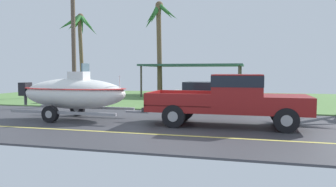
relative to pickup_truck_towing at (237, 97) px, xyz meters
name	(u,v)px	position (x,y,z in m)	size (l,w,h in m)	color
ground	(205,103)	(-2.24, 7.99, -1.04)	(36.00, 22.00, 0.11)	#38383D
pickup_truck_towing	(237,97)	(0.00, 0.00, 0.00)	(5.84, 2.07, 1.85)	maroon
boat_on_trailer	(74,93)	(-6.51, 0.00, 0.03)	(5.67, 2.21, 2.27)	gray
parked_sedan_near	(210,95)	(-1.67, 5.82, -0.36)	(4.36, 1.91, 1.38)	beige
carport_awning	(194,66)	(-3.84, 13.08, 1.36)	(7.65, 4.99, 2.51)	#4C4238
palm_tree_near_right	(159,26)	(-6.23, 11.52, 4.36)	(2.98, 2.95, 7.19)	brown
palm_tree_far_left	(80,29)	(-12.37, 10.72, 4.19)	(3.10, 3.28, 6.44)	brown
utility_pole	(73,26)	(-9.31, 4.69, 3.51)	(0.24, 1.80, 8.78)	brown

